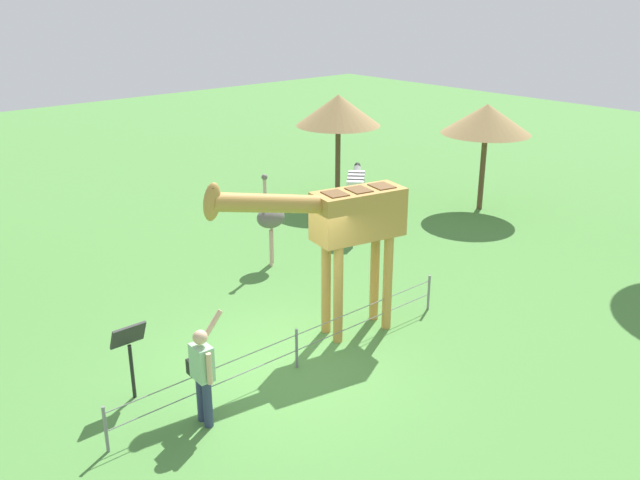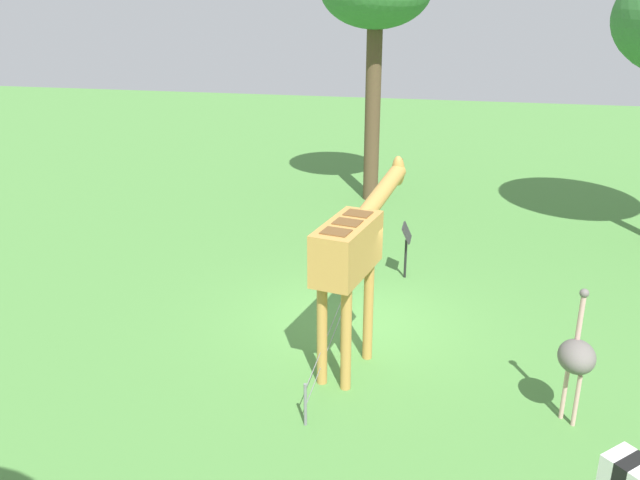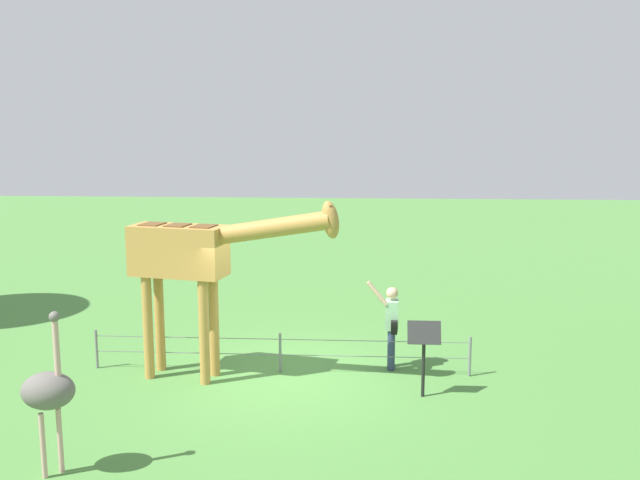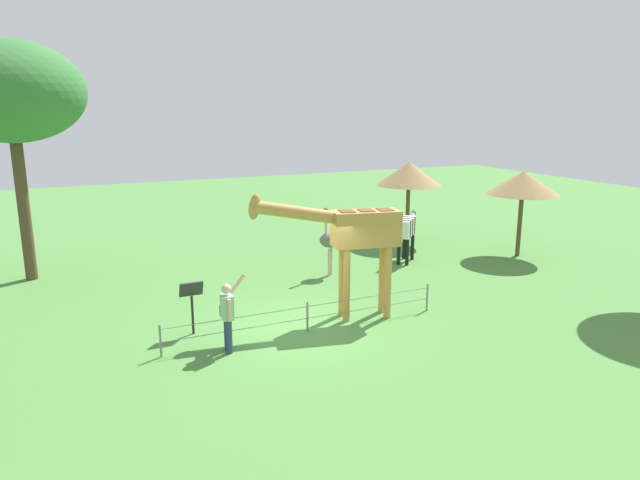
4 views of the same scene
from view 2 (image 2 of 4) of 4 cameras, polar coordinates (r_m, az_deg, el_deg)
name	(u,v)px [view 2 (image 2 of 4)]	position (r m, az deg, el deg)	size (l,w,h in m)	color
ground_plane	(354,323)	(13.76, 2.90, -7.17)	(60.00, 60.00, 0.00)	#4C843D
giraffe	(354,249)	(11.50, 2.92, -0.75)	(3.86, 1.25, 3.36)	#BC8942
visitor	(346,245)	(15.32, 2.24, -0.44)	(0.62, 0.59, 1.73)	navy
ostrich	(577,357)	(11.02, 21.15, -9.32)	(0.70, 0.56, 2.25)	#CC9E93
info_sign	(406,240)	(15.62, 7.42, 0.00)	(0.56, 0.21, 1.32)	black
wire_fence	(344,305)	(13.61, 2.07, -5.58)	(7.05, 0.05, 0.75)	slate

